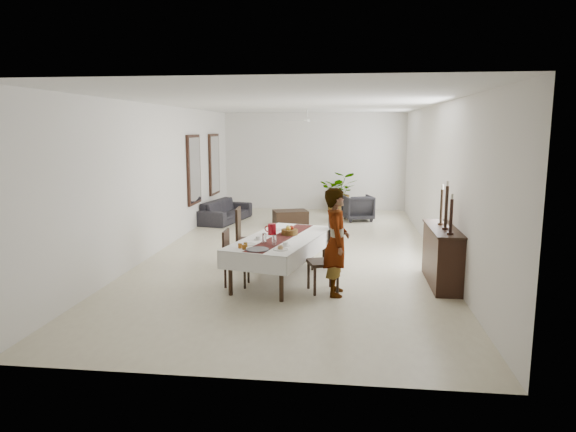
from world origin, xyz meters
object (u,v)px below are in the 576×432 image
Objects in this scene: dining_table_top at (282,239)px; woman at (336,242)px; sofa at (226,211)px; sideboard_body at (442,257)px; red_pitcher at (272,229)px.

woman reaches higher than dining_table_top.
sofa is at bearing 127.15° from dining_table_top.
dining_table_top reaches higher than sofa.
sideboard_body is 0.77× the size of sofa.
sofa is at bearing 132.89° from sideboard_body.
woman is 1.08× the size of sideboard_body.
woman reaches higher than sideboard_body.
dining_table_top is 1.38× the size of woman.
sofa is at bearing 111.99° from red_pitcher.
red_pitcher is (-0.21, 0.21, 0.14)m from dining_table_top.
woman is at bearing -156.58° from sideboard_body.
dining_table_top is at bearing -145.55° from sofa.
dining_table_top is 1.50× the size of sideboard_body.
red_pitcher is 0.10× the size of sofa.
red_pitcher is at bearing 149.04° from dining_table_top.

